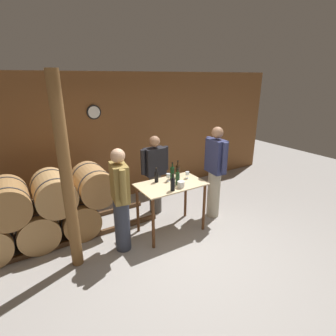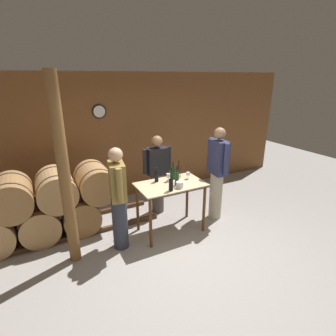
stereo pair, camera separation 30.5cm
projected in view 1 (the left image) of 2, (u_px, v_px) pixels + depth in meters
ground_plane at (193, 254)px, 4.05m from camera, size 14.00×14.00×0.00m
back_wall at (124, 138)px, 5.63m from camera, size 8.40×0.08×2.70m
barrel_rack at (45, 210)px, 4.24m from camera, size 4.02×0.80×1.16m
tasting_table at (171, 193)px, 4.46m from camera, size 1.13×0.68×0.90m
wooden_post at (67, 178)px, 3.43m from camera, size 0.16×0.16×2.70m
wine_bottle_far_left at (156, 176)px, 4.44m from camera, size 0.07×0.07×0.26m
wine_bottle_left at (173, 184)px, 4.10m from camera, size 0.07×0.07×0.29m
wine_bottle_center at (178, 178)px, 4.32m from camera, size 0.07×0.07×0.29m
wine_bottle_right at (172, 173)px, 4.58m from camera, size 0.07×0.07×0.30m
wine_bottle_far_right at (178, 171)px, 4.63m from camera, size 0.07×0.07×0.31m
wine_glass_near_left at (168, 176)px, 4.46m from camera, size 0.07×0.07×0.14m
wine_glass_near_center at (178, 177)px, 4.45m from camera, size 0.06×0.06×0.14m
wine_glass_near_right at (187, 174)px, 4.60m from camera, size 0.07×0.07×0.12m
ice_bucket at (181, 184)px, 4.23m from camera, size 0.12×0.12×0.10m
person_host at (215, 171)px, 4.89m from camera, size 0.25×0.59×1.76m
person_visitor_with_scarf at (155, 174)px, 5.08m from camera, size 0.59×0.24×1.57m
person_visitor_bearded at (121, 199)px, 3.91m from camera, size 0.29×0.58×1.65m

